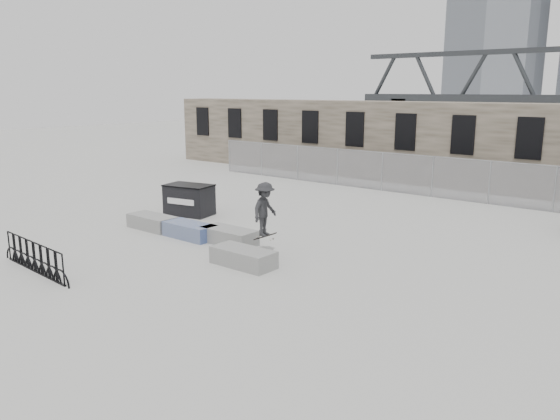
% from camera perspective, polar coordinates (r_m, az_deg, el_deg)
% --- Properties ---
extents(ground, '(120.00, 120.00, 0.00)m').
position_cam_1_polar(ground, '(19.19, -7.61, -3.24)').
color(ground, '#A2A29D').
rests_on(ground, ground).
extents(stone_wall, '(36.00, 2.58, 4.50)m').
position_cam_1_polar(stone_wall, '(32.02, 13.92, 6.90)').
color(stone_wall, brown).
rests_on(stone_wall, ground).
extents(chainlink_fence, '(22.06, 0.06, 2.02)m').
position_cam_1_polar(chainlink_fence, '(28.84, 10.62, 4.04)').
color(chainlink_fence, gray).
rests_on(chainlink_fence, ground).
extents(planter_far_left, '(2.00, 0.90, 0.52)m').
position_cam_1_polar(planter_far_left, '(21.18, -13.20, -1.17)').
color(planter_far_left, gray).
rests_on(planter_far_left, ground).
extents(planter_center_left, '(2.00, 0.90, 0.52)m').
position_cam_1_polar(planter_center_left, '(19.65, -9.38, -2.07)').
color(planter_center_left, navy).
rests_on(planter_center_left, ground).
extents(planter_center_right, '(2.00, 0.90, 0.52)m').
position_cam_1_polar(planter_center_right, '(18.73, -5.35, -2.67)').
color(planter_center_right, gray).
rests_on(planter_center_right, ground).
extents(planter_offset, '(2.00, 0.90, 0.52)m').
position_cam_1_polar(planter_offset, '(16.38, -3.85, -4.88)').
color(planter_offset, gray).
rests_on(planter_offset, ground).
extents(dumpster, '(2.16, 1.57, 1.29)m').
position_cam_1_polar(dumpster, '(23.18, -9.47, 1.08)').
color(dumpster, black).
rests_on(dumpster, ground).
extents(bike_rack, '(4.04, 0.30, 0.90)m').
position_cam_1_polar(bike_rack, '(17.26, -24.29, -4.54)').
color(bike_rack, black).
rests_on(bike_rack, ground).
extents(skateboarder, '(0.78, 1.16, 1.88)m').
position_cam_1_polar(skateboarder, '(16.94, -1.59, 0.07)').
color(skateboarder, '#252628').
rests_on(skateboarder, ground).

